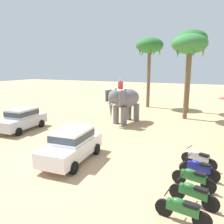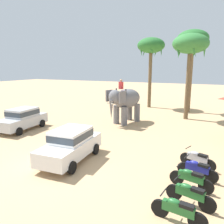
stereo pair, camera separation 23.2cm
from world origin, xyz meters
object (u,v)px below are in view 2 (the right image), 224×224
object	(u,v)px
car_sedan_foreground	(71,143)
motorcycle_second_in_row	(190,194)
motorcycle_fourth_in_row	(197,169)
palm_tree_near_hut	(193,41)
motorcycle_far_in_row	(197,159)
palm_tree_behind_elephant	(190,46)
motorcycle_nearest_camera	(178,210)
car_parked_far_side	(22,118)
elephant_with_mahout	(125,101)
palm_tree_left_of_road	(151,47)
motorcycle_mid_row	(191,178)

from	to	relation	value
car_sedan_foreground	motorcycle_second_in_row	bearing A→B (deg)	-13.23
motorcycle_fourth_in_row	palm_tree_near_hut	bearing A→B (deg)	98.32
motorcycle_second_in_row	motorcycle_fourth_in_row	size ratio (longest dim) A/B	1.00
car_sedan_foreground	motorcycle_far_in_row	bearing A→B (deg)	17.43
palm_tree_behind_elephant	motorcycle_nearest_camera	bearing A→B (deg)	-83.42
car_sedan_foreground	motorcycle_nearest_camera	xyz separation A→B (m)	(5.95, -2.56, -0.46)
motorcycle_second_in_row	motorcycle_fourth_in_row	bearing A→B (deg)	88.63
motorcycle_nearest_camera	palm_tree_behind_elephant	size ratio (longest dim) A/B	0.23
motorcycle_fourth_in_row	motorcycle_far_in_row	distance (m)	1.18
motorcycle_nearest_camera	palm_tree_near_hut	distance (m)	20.33
palm_tree_behind_elephant	palm_tree_near_hut	world-z (taller)	palm_tree_near_hut
motorcycle_nearest_camera	motorcycle_far_in_row	bearing A→B (deg)	87.55
motorcycle_second_in_row	palm_tree_behind_elephant	distance (m)	15.53
car_parked_far_side	elephant_with_mahout	xyz separation A→B (m)	(6.45, 5.51, 1.06)
car_parked_far_side	palm_tree_behind_elephant	distance (m)	15.68
elephant_with_mahout	motorcycle_nearest_camera	world-z (taller)	elephant_with_mahout
car_parked_far_side	palm_tree_behind_elephant	xyz separation A→B (m)	(11.11, 9.44, 5.78)
motorcycle_fourth_in_row	palm_tree_near_hut	world-z (taller)	palm_tree_near_hut
motorcycle_far_in_row	palm_tree_near_hut	size ratio (longest dim) A/B	0.20
motorcycle_second_in_row	car_parked_far_side	bearing A→B (deg)	160.49
motorcycle_second_in_row	palm_tree_behind_elephant	bearing A→B (deg)	98.02
car_sedan_foreground	elephant_with_mahout	bearing A→B (deg)	93.02
motorcycle_far_in_row	palm_tree_left_of_road	size ratio (longest dim) A/B	0.21
motorcycle_fourth_in_row	palm_tree_near_hut	distance (m)	17.33
motorcycle_fourth_in_row	car_sedan_foreground	bearing A→B (deg)	-173.14
elephant_with_mahout	motorcycle_fourth_in_row	bearing A→B (deg)	-49.93
motorcycle_mid_row	palm_tree_behind_elephant	distance (m)	14.44
elephant_with_mahout	motorcycle_second_in_row	size ratio (longest dim) A/B	2.27
motorcycle_second_in_row	palm_tree_left_of_road	xyz separation A→B (m)	(-6.93, 18.70, 6.65)
motorcycle_fourth_in_row	palm_tree_behind_elephant	size ratio (longest dim) A/B	0.23
car_parked_far_side	palm_tree_near_hut	distance (m)	18.33
palm_tree_near_hut	palm_tree_left_of_road	world-z (taller)	palm_tree_near_hut
car_parked_far_side	motorcycle_mid_row	xyz separation A→B (m)	(12.99, -3.44, -0.46)
motorcycle_nearest_camera	palm_tree_left_of_road	xyz separation A→B (m)	(-6.70, 19.81, 6.65)
motorcycle_fourth_in_row	palm_tree_behind_elephant	world-z (taller)	palm_tree_behind_elephant
car_parked_far_side	motorcycle_second_in_row	size ratio (longest dim) A/B	2.38
car_parked_far_side	motorcycle_far_in_row	size ratio (longest dim) A/B	2.44
motorcycle_far_in_row	palm_tree_near_hut	distance (m)	16.26
motorcycle_second_in_row	motorcycle_far_in_row	xyz separation A→B (m)	(-0.04, 3.38, 0.00)
motorcycle_nearest_camera	motorcycle_mid_row	size ratio (longest dim) A/B	1.01
car_sedan_foreground	motorcycle_second_in_row	xyz separation A→B (m)	(6.18, -1.45, -0.46)
motorcycle_fourth_in_row	palm_tree_behind_elephant	xyz separation A→B (m)	(-2.04, 11.88, 6.25)
car_parked_far_side	palm_tree_near_hut	xyz separation A→B (m)	(10.85, 13.22, 6.60)
motorcycle_second_in_row	motorcycle_far_in_row	distance (m)	3.38
palm_tree_behind_elephant	car_sedan_foreground	bearing A→B (deg)	-108.37
motorcycle_far_in_row	motorcycle_second_in_row	bearing A→B (deg)	-89.35
car_sedan_foreground	motorcycle_far_in_row	world-z (taller)	car_sedan_foreground
motorcycle_nearest_camera	motorcycle_fourth_in_row	world-z (taller)	same
elephant_with_mahout	palm_tree_left_of_road	distance (m)	9.97
car_parked_far_side	elephant_with_mahout	world-z (taller)	elephant_with_mahout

